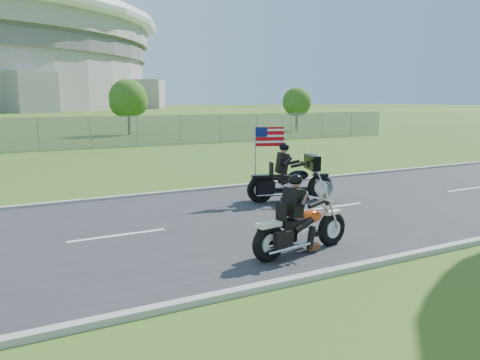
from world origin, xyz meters
TOP-DOWN VIEW (x-y plane):
  - ground at (0.00, 0.00)m, footprint 420.00×420.00m
  - road at (0.00, 0.00)m, footprint 120.00×8.00m
  - curb_north at (0.00, 4.05)m, footprint 120.00×0.18m
  - curb_south at (0.00, -4.05)m, footprint 120.00×0.18m
  - tree_fence_near at (6.04, 30.04)m, footprint 3.52×3.28m
  - tree_fence_far at (22.04, 28.03)m, footprint 3.08×2.87m
  - motorcycle_lead at (0.96, -2.87)m, footprint 2.46×0.83m
  - motorcycle_follow at (3.47, 1.26)m, footprint 2.62×1.25m

SIDE VIEW (x-z plane):
  - ground at x=0.00m, z-range 0.00..0.00m
  - road at x=0.00m, z-range 0.00..0.04m
  - curb_north at x=0.00m, z-range -0.01..0.11m
  - curb_south at x=0.00m, z-range -0.01..0.11m
  - motorcycle_lead at x=0.96m, z-range -0.30..1.35m
  - motorcycle_follow at x=3.47m, z-range -0.51..1.73m
  - tree_fence_far at x=22.04m, z-range 0.54..4.74m
  - tree_fence_near at x=6.04m, z-range 0.60..5.35m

